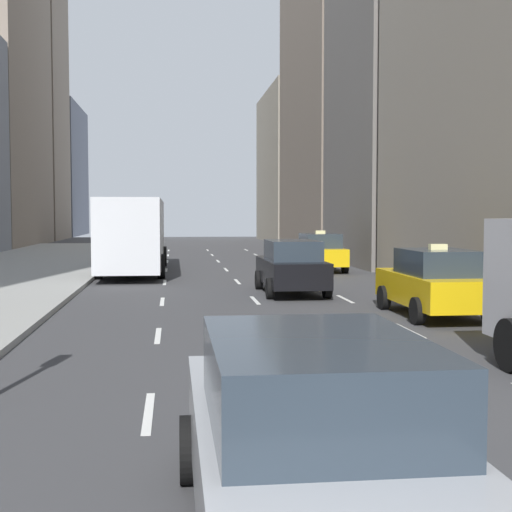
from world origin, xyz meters
TOP-DOWN VIEW (x-y plane):
  - lane_markings at (2.60, 23.00)m, footprint 5.72×56.00m
  - building_row_right at (12.00, 35.97)m, footprint 6.00×73.85m
  - taxi_lead at (6.80, 30.70)m, footprint 2.02×4.40m
  - taxi_second at (6.80, 16.14)m, footprint 2.02×4.40m
  - sedan_black_near at (4.00, 21.66)m, footprint 2.02×4.67m
  - sedan_silver_behind at (1.20, 3.98)m, footprint 2.02×4.60m
  - city_bus at (-1.61, 30.93)m, footprint 2.80×11.61m

SIDE VIEW (x-z plane):
  - lane_markings at x=2.60m, z-range 0.00..0.01m
  - sedan_silver_behind at x=1.20m, z-range 0.02..1.73m
  - taxi_lead at x=6.80m, z-range -0.05..1.82m
  - taxi_second at x=6.80m, z-range -0.05..1.82m
  - sedan_black_near at x=4.00m, z-range 0.01..1.79m
  - city_bus at x=-1.61m, z-range 0.16..3.41m
  - building_row_right at x=12.00m, z-range -4.03..29.49m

